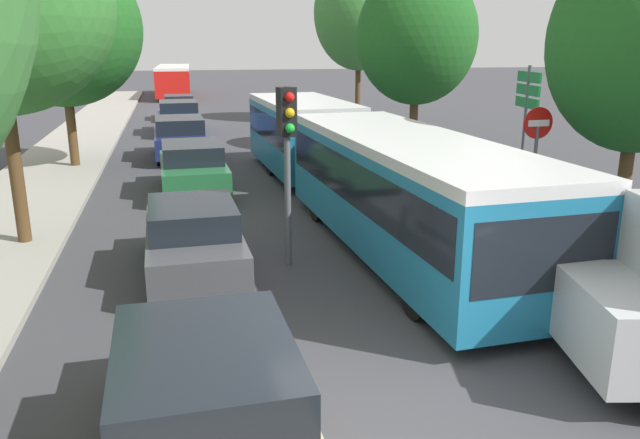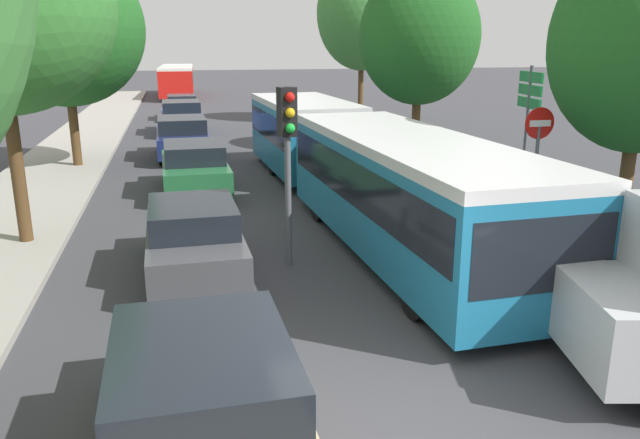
{
  "view_description": "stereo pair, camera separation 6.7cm",
  "coord_description": "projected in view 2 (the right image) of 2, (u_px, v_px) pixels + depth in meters",
  "views": [
    {
      "loc": [
        -2.19,
        -5.41,
        4.16
      ],
      "look_at": [
        0.2,
        4.78,
        1.2
      ],
      "focal_mm": 35.0,
      "sensor_mm": 36.0,
      "label": 1
    },
    {
      "loc": [
        -2.13,
        -5.43,
        4.16
      ],
      "look_at": [
        0.2,
        4.78,
        1.2
      ],
      "focal_mm": 35.0,
      "sensor_mm": 36.0,
      "label": 2
    }
  ],
  "objects": [
    {
      "name": "kerb_strip_left",
      "position": [
        84.0,
        139.0,
        27.59
      ],
      "size": [
        3.2,
        57.46,
        0.14
      ],
      "primitive_type": "cube",
      "color": "#9E998E",
      "rests_on": "ground"
    },
    {
      "name": "queued_car_navy",
      "position": [
        182.0,
        137.0,
        23.35
      ],
      "size": [
        1.96,
        4.43,
        1.53
      ],
      "rotation": [
        0.0,
        0.0,
        1.59
      ],
      "color": "navy",
      "rests_on": "ground"
    },
    {
      "name": "city_bus_rear",
      "position": [
        177.0,
        79.0,
        50.41
      ],
      "size": [
        2.85,
        11.32,
        2.42
      ],
      "rotation": [
        0.0,
        0.0,
        1.54
      ],
      "color": "red",
      "rests_on": "ground"
    },
    {
      "name": "queued_car_tan",
      "position": [
        204.0,
        408.0,
        6.05
      ],
      "size": [
        1.9,
        4.31,
        1.48
      ],
      "rotation": [
        0.0,
        0.0,
        1.59
      ],
      "color": "tan",
      "rests_on": "ground"
    },
    {
      "name": "articulated_bus",
      "position": [
        353.0,
        158.0,
        15.67
      ],
      "size": [
        3.12,
        16.35,
        2.41
      ],
      "rotation": [
        0.0,
        0.0,
        -1.53
      ],
      "color": "teal",
      "rests_on": "ground"
    },
    {
      "name": "queued_car_green",
      "position": [
        194.0,
        167.0,
        17.86
      ],
      "size": [
        1.86,
        4.22,
        1.45
      ],
      "rotation": [
        0.0,
        0.0,
        1.59
      ],
      "color": "#236638",
      "rests_on": "ground"
    },
    {
      "name": "tree_right_mid",
      "position": [
        421.0,
        40.0,
        23.77
      ],
      "size": [
        4.62,
        4.62,
        7.01
      ],
      "color": "#51381E",
      "rests_on": "ground"
    },
    {
      "name": "no_entry_sign",
      "position": [
        537.0,
        150.0,
        13.87
      ],
      "size": [
        0.7,
        0.08,
        2.82
      ],
      "rotation": [
        0.0,
        0.0,
        -1.57
      ],
      "color": "#56595E",
      "rests_on": "ground"
    },
    {
      "name": "queued_car_blue",
      "position": [
        182.0,
        117.0,
        29.81
      ],
      "size": [
        1.97,
        4.46,
        1.54
      ],
      "rotation": [
        0.0,
        0.0,
        1.59
      ],
      "color": "#284799",
      "rests_on": "ground"
    },
    {
      "name": "queued_car_silver",
      "position": [
        182.0,
        107.0,
        35.37
      ],
      "size": [
        1.75,
        3.95,
        1.36
      ],
      "rotation": [
        0.0,
        0.0,
        1.59
      ],
      "color": "#B7BABF",
      "rests_on": "ground"
    },
    {
      "name": "tree_left_far",
      "position": [
        67.0,
        32.0,
        20.32
      ],
      "size": [
        5.17,
        5.17,
        7.16
      ],
      "color": "#51381E",
      "rests_on": "ground"
    },
    {
      "name": "traffic_light",
      "position": [
        288.0,
        137.0,
        11.52
      ],
      "size": [
        0.36,
        0.39,
        3.4
      ],
      "rotation": [
        0.0,
        0.0,
        -1.35
      ],
      "color": "#56595E",
      "rests_on": "ground"
    },
    {
      "name": "tree_left_mid",
      "position": [
        0.0,
        9.0,
        11.92
      ],
      "size": [
        4.51,
        4.51,
        7.05
      ],
      "color": "#51381E",
      "rests_on": "ground"
    },
    {
      "name": "direction_sign_post",
      "position": [
        529.0,
        105.0,
        16.82
      ],
      "size": [
        0.24,
        1.4,
        3.6
      ],
      "rotation": [
        0.0,
        0.0,
        3.01
      ],
      "color": "#56595E",
      "rests_on": "ground"
    },
    {
      "name": "queued_car_graphite",
      "position": [
        194.0,
        238.0,
        11.54
      ],
      "size": [
        1.76,
        3.98,
        1.37
      ],
      "rotation": [
        0.0,
        0.0,
        1.59
      ],
      "color": "#47474C",
      "rests_on": "ground"
    },
    {
      "name": "tree_right_far",
      "position": [
        363.0,
        16.0,
        32.92
      ],
      "size": [
        4.78,
        4.78,
        8.67
      ],
      "color": "#51381E",
      "rests_on": "ground"
    }
  ]
}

